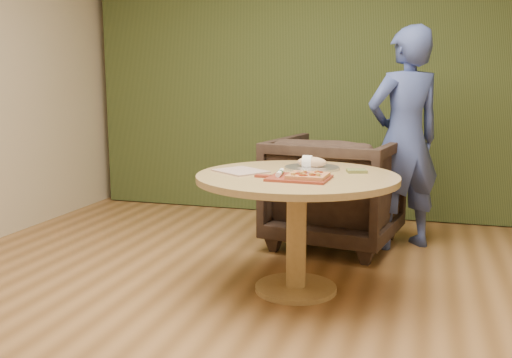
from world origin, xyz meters
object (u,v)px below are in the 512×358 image
object	(u,v)px
flatbread_pizza	(308,176)
armchair	(336,185)
serving_tray	(312,168)
bread_roll	(311,162)
person_standing	(404,139)
pedestal_table	(297,197)
pizza_paddle	(297,178)
cutlery_roll	(280,173)

from	to	relation	value
flatbread_pizza	armchair	size ratio (longest dim) A/B	0.23
flatbread_pizza	serving_tray	bearing A→B (deg)	98.14
bread_roll	person_standing	distance (m)	1.10
pedestal_table	bread_roll	distance (m)	0.31
pizza_paddle	flatbread_pizza	bearing A→B (deg)	-8.50
person_standing	serving_tray	bearing A→B (deg)	26.00
serving_tray	armchair	xyz separation A→B (m)	(0.03, 0.86, -0.27)
pizza_paddle	bread_roll	bearing A→B (deg)	92.99
pedestal_table	serving_tray	distance (m)	0.29
pedestal_table	pizza_paddle	size ratio (longest dim) A/B	2.76
pizza_paddle	flatbread_pizza	distance (m)	0.07
pedestal_table	serving_tray	xyz separation A→B (m)	(0.04, 0.24, 0.15)
pedestal_table	serving_tray	world-z (taller)	serving_tray
serving_tray	bread_roll	bearing A→B (deg)	180.00
flatbread_pizza	bread_roll	world-z (taller)	bread_roll
flatbread_pizza	armchair	world-z (taller)	armchair
pizza_paddle	flatbread_pizza	xyz separation A→B (m)	(0.06, -0.01, 0.02)
bread_roll	armchair	distance (m)	0.91
serving_tray	flatbread_pizza	bearing A→B (deg)	-81.86
cutlery_roll	person_standing	world-z (taller)	person_standing
pizza_paddle	armchair	bearing A→B (deg)	90.98
pedestal_table	armchair	world-z (taller)	armchair
pedestal_table	pizza_paddle	bearing A→B (deg)	-76.73
cutlery_roll	serving_tray	bearing A→B (deg)	67.00
armchair	pedestal_table	bearing A→B (deg)	95.79
serving_tray	bread_roll	distance (m)	0.04
cutlery_roll	bread_roll	distance (m)	0.40
person_standing	pedestal_table	bearing A→B (deg)	29.47
armchair	person_standing	bearing A→B (deg)	-160.37
pedestal_table	serving_tray	bearing A→B (deg)	79.57
pedestal_table	bread_roll	world-z (taller)	bread_roll
pizza_paddle	serving_tray	bearing A→B (deg)	91.75
cutlery_roll	person_standing	bearing A→B (deg)	57.62
armchair	flatbread_pizza	bearing A→B (deg)	101.00
bread_roll	armchair	xyz separation A→B (m)	(0.03, 0.86, -0.31)
serving_tray	bread_roll	world-z (taller)	bread_roll
flatbread_pizza	pizza_paddle	bearing A→B (deg)	169.16
pizza_paddle	person_standing	bearing A→B (deg)	70.58
flatbread_pizza	serving_tray	distance (m)	0.43
cutlery_roll	bread_roll	world-z (taller)	bread_roll
cutlery_roll	armchair	world-z (taller)	armchair
person_standing	bread_roll	bearing A→B (deg)	25.60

